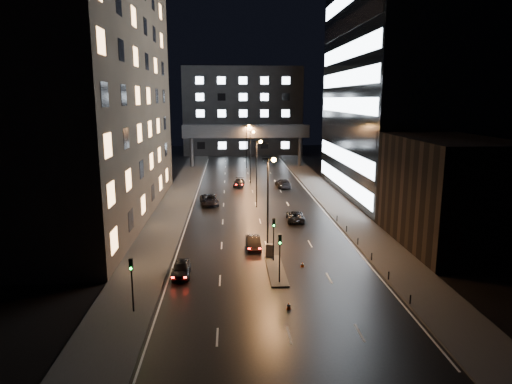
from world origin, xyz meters
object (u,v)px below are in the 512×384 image
car_toward_a (295,216)px  car_away_a (181,269)px  utility_cabinet (270,250)px  car_away_d (239,183)px  car_away_b (253,243)px  car_toward_b (283,183)px  car_away_c (209,200)px

car_toward_a → car_away_a: bearing=57.9°
car_toward_a → utility_cabinet: utility_cabinet is taller
car_away_a → car_away_d: bearing=80.5°
car_away_b → car_away_d: bearing=89.2°
car_away_a → car_toward_b: size_ratio=0.74×
car_away_c → car_away_a: bearing=-99.9°
car_toward_a → car_away_b: bearing=64.3°
car_away_c → utility_cabinet: size_ratio=4.21×
car_toward_b → car_away_b: bearing=74.6°
car_away_a → car_toward_b: bearing=69.9°
car_toward_b → utility_cabinet: (-5.78, -37.63, 0.00)m
car_toward_a → car_toward_b: (1.09, 23.44, 0.14)m
car_away_c → car_away_d: size_ratio=1.19×
car_away_a → car_toward_a: (13.29, 18.62, -0.03)m
car_away_d → utility_cabinet: size_ratio=3.53×
car_away_a → car_away_c: size_ratio=0.74×
car_away_b → car_toward_a: bearing=58.8°
car_toward_a → utility_cabinet: 14.94m
car_away_c → car_toward_a: car_away_c is taller
car_away_a → utility_cabinet: (8.61, 4.43, 0.11)m
car_away_b → car_away_d: car_away_b is taller
car_away_d → car_away_a: bearing=-91.7°
car_toward_a → car_toward_b: car_toward_b is taller
car_away_a → car_toward_a: car_away_a is taller
car_away_a → car_away_c: 28.81m
car_toward_a → utility_cabinet: size_ratio=3.66×
car_away_d → utility_cabinet: 39.22m
car_away_c → car_away_d: 15.59m
car_away_d → car_toward_b: (8.10, -1.52, 0.13)m
car_away_b → car_toward_b: car_toward_b is taller
car_away_b → car_away_a: bearing=-135.6°
car_away_a → car_away_d: (6.29, 43.58, -0.03)m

